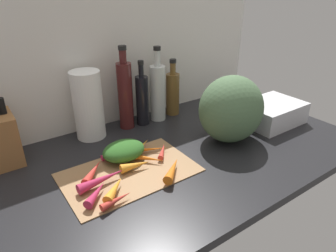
% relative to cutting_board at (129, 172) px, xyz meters
% --- Properties ---
extents(ground_plane, '(1.70, 0.80, 0.03)m').
position_rel_cutting_board_xyz_m(ground_plane, '(0.06, 0.02, -0.02)').
color(ground_plane, black).
extents(wall_back, '(1.70, 0.03, 0.60)m').
position_rel_cutting_board_xyz_m(wall_back, '(0.06, 0.41, 0.30)').
color(wall_back, silver).
rests_on(wall_back, ground_plane).
extents(cutting_board, '(0.43, 0.27, 0.01)m').
position_rel_cutting_board_xyz_m(cutting_board, '(0.00, 0.00, 0.00)').
color(cutting_board, '#997047').
rests_on(cutting_board, ground_plane).
extents(carrot_0, '(0.11, 0.04, 0.03)m').
position_rel_cutting_board_xyz_m(carrot_0, '(0.02, -0.00, 0.02)').
color(carrot_0, orange).
rests_on(carrot_0, cutting_board).
extents(carrot_1, '(0.12, 0.11, 0.03)m').
position_rel_cutting_board_xyz_m(carrot_1, '(0.11, -0.09, 0.02)').
color(carrot_1, orange).
rests_on(carrot_1, cutting_board).
extents(carrot_2, '(0.17, 0.05, 0.03)m').
position_rel_cutting_board_xyz_m(carrot_2, '(-0.10, -0.01, 0.02)').
color(carrot_2, '#B2264C').
rests_on(carrot_2, cutting_board).
extents(carrot_3, '(0.09, 0.11, 0.02)m').
position_rel_cutting_board_xyz_m(carrot_3, '(0.08, 0.02, 0.02)').
color(carrot_3, orange).
rests_on(carrot_3, cutting_board).
extents(carrot_4, '(0.10, 0.10, 0.03)m').
position_rel_cutting_board_xyz_m(carrot_4, '(-0.09, -0.08, 0.02)').
color(carrot_4, orange).
rests_on(carrot_4, cutting_board).
extents(carrot_5, '(0.08, 0.09, 0.02)m').
position_rel_cutting_board_xyz_m(carrot_5, '(0.15, 0.03, 0.01)').
color(carrot_5, red).
rests_on(carrot_5, cutting_board).
extents(carrot_6, '(0.13, 0.09, 0.02)m').
position_rel_cutting_board_xyz_m(carrot_6, '(0.10, 0.10, 0.01)').
color(carrot_6, orange).
rests_on(carrot_6, cutting_board).
extents(carrot_7, '(0.16, 0.09, 0.02)m').
position_rel_cutting_board_xyz_m(carrot_7, '(0.11, 0.07, 0.01)').
color(carrot_7, orange).
rests_on(carrot_7, cutting_board).
extents(carrot_8, '(0.17, 0.03, 0.02)m').
position_rel_cutting_board_xyz_m(carrot_8, '(0.03, 0.10, 0.01)').
color(carrot_8, '#B2264C').
rests_on(carrot_8, cutting_board).
extents(carrot_9, '(0.11, 0.11, 0.03)m').
position_rel_cutting_board_xyz_m(carrot_9, '(-0.11, 0.04, 0.02)').
color(carrot_9, red).
rests_on(carrot_9, cutting_board).
extents(carrot_10, '(0.10, 0.04, 0.02)m').
position_rel_cutting_board_xyz_m(carrot_10, '(-0.11, -0.12, 0.02)').
color(carrot_10, red).
rests_on(carrot_10, cutting_board).
extents(carrot_11, '(0.10, 0.09, 0.03)m').
position_rel_cutting_board_xyz_m(carrot_11, '(-0.14, -0.06, 0.02)').
color(carrot_11, '#B2264C').
rests_on(carrot_11, cutting_board).
extents(carrot_greens_pile, '(0.15, 0.12, 0.06)m').
position_rel_cutting_board_xyz_m(carrot_greens_pile, '(0.02, 0.08, 0.04)').
color(carrot_greens_pile, '#2D6023').
rests_on(carrot_greens_pile, cutting_board).
extents(winter_squash, '(0.26, 0.23, 0.26)m').
position_rel_cutting_board_xyz_m(winter_squash, '(0.44, -0.02, 0.13)').
color(winter_squash, '#4C6B47').
rests_on(winter_squash, ground_plane).
extents(paper_towel_roll, '(0.12, 0.12, 0.27)m').
position_rel_cutting_board_xyz_m(paper_towel_roll, '(-0.00, 0.32, 0.13)').
color(paper_towel_roll, white).
rests_on(paper_towel_roll, ground_plane).
extents(bottle_0, '(0.06, 0.06, 0.35)m').
position_rel_cutting_board_xyz_m(bottle_0, '(0.16, 0.31, 0.15)').
color(bottle_0, '#471919').
rests_on(bottle_0, ground_plane).
extents(bottle_1, '(0.05, 0.05, 0.28)m').
position_rel_cutting_board_xyz_m(bottle_1, '(0.23, 0.30, 0.11)').
color(bottle_1, black).
rests_on(bottle_1, ground_plane).
extents(bottle_2, '(0.07, 0.07, 0.33)m').
position_rel_cutting_board_xyz_m(bottle_2, '(0.31, 0.30, 0.13)').
color(bottle_2, silver).
rests_on(bottle_2, ground_plane).
extents(bottle_3, '(0.06, 0.06, 0.26)m').
position_rel_cutting_board_xyz_m(bottle_3, '(0.41, 0.32, 0.10)').
color(bottle_3, brown).
rests_on(bottle_3, ground_plane).
extents(dish_rack, '(0.26, 0.20, 0.09)m').
position_rel_cutting_board_xyz_m(dish_rack, '(0.71, -0.01, 0.04)').
color(dish_rack, silver).
rests_on(dish_rack, ground_plane).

